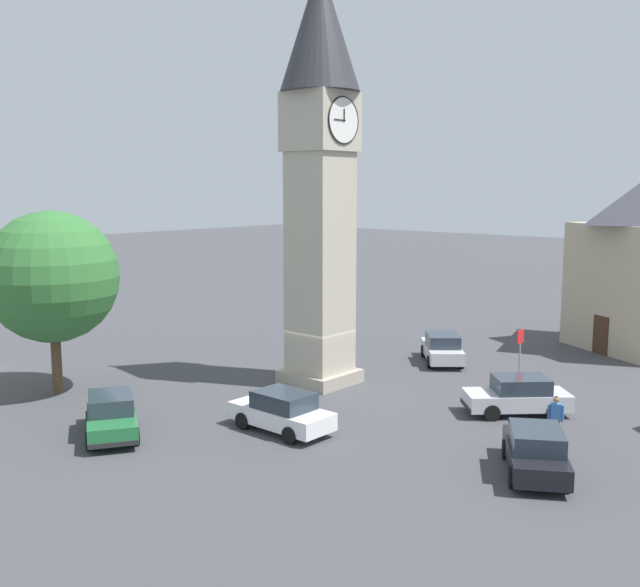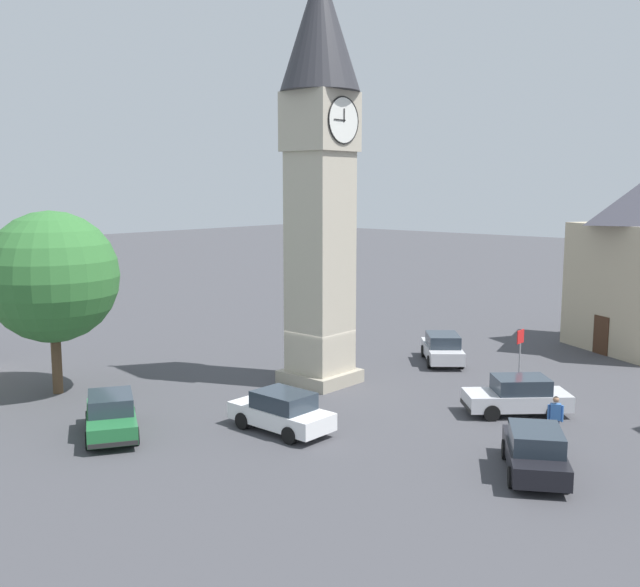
{
  "view_description": "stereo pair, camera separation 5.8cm",
  "coord_description": "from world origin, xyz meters",
  "px_view_note": "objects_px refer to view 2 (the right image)",
  "views": [
    {
      "loc": [
        25.0,
        21.83,
        9.09
      ],
      "look_at": [
        0.0,
        0.0,
        4.2
      ],
      "focal_mm": 41.14,
      "sensor_mm": 36.0,
      "label": 1
    },
    {
      "loc": [
        24.96,
        21.87,
        9.09
      ],
      "look_at": [
        0.0,
        0.0,
        4.2
      ],
      "focal_mm": 41.14,
      "sensor_mm": 36.0,
      "label": 2
    }
  ],
  "objects_px": {
    "car_blue_kerb": "(111,415)",
    "tree": "(52,277)",
    "clock_tower": "(320,142)",
    "car_black_far": "(281,411)",
    "car_white_side": "(535,451)",
    "road_sign": "(520,350)",
    "pedestrian": "(555,415)",
    "car_red_corner": "(518,396)",
    "car_silver_kerb": "(442,348)"
  },
  "relations": [
    {
      "from": "car_black_far",
      "to": "pedestrian",
      "type": "xyz_separation_m",
      "value": [
        -5.58,
        8.18,
        0.25
      ]
    },
    {
      "from": "car_red_corner",
      "to": "road_sign",
      "type": "distance_m",
      "value": 3.57
    },
    {
      "from": "car_silver_kerb",
      "to": "pedestrian",
      "type": "relative_size",
      "value": 2.51
    },
    {
      "from": "car_blue_kerb",
      "to": "tree",
      "type": "height_order",
      "value": "tree"
    },
    {
      "from": "car_white_side",
      "to": "pedestrian",
      "type": "xyz_separation_m",
      "value": [
        -3.24,
        -0.76,
        0.25
      ]
    },
    {
      "from": "clock_tower",
      "to": "tree",
      "type": "bearing_deg",
      "value": -40.25
    },
    {
      "from": "tree",
      "to": "road_sign",
      "type": "xyz_separation_m",
      "value": [
        -13.63,
        15.24,
        -3.28
      ]
    },
    {
      "from": "pedestrian",
      "to": "car_silver_kerb",
      "type": "bearing_deg",
      "value": -129.02
    },
    {
      "from": "car_black_far",
      "to": "tree",
      "type": "height_order",
      "value": "tree"
    },
    {
      "from": "car_black_far",
      "to": "pedestrian",
      "type": "height_order",
      "value": "pedestrian"
    },
    {
      "from": "car_blue_kerb",
      "to": "car_red_corner",
      "type": "relative_size",
      "value": 1.06
    },
    {
      "from": "car_blue_kerb",
      "to": "car_silver_kerb",
      "type": "xyz_separation_m",
      "value": [
        -17.65,
        3.14,
        0.0
      ]
    },
    {
      "from": "tree",
      "to": "road_sign",
      "type": "distance_m",
      "value": 20.71
    },
    {
      "from": "road_sign",
      "to": "car_black_far",
      "type": "bearing_deg",
      "value": -21.5
    },
    {
      "from": "car_white_side",
      "to": "tree",
      "type": "xyz_separation_m",
      "value": [
        5.2,
        -19.93,
        4.42
      ]
    },
    {
      "from": "clock_tower",
      "to": "car_black_far",
      "type": "height_order",
      "value": "clock_tower"
    },
    {
      "from": "car_silver_kerb",
      "to": "car_black_far",
      "type": "distance_m",
      "value": 13.25
    },
    {
      "from": "car_silver_kerb",
      "to": "car_white_side",
      "type": "height_order",
      "value": "same"
    },
    {
      "from": "road_sign",
      "to": "tree",
      "type": "bearing_deg",
      "value": -48.19
    },
    {
      "from": "car_red_corner",
      "to": "tree",
      "type": "relative_size",
      "value": 0.51
    },
    {
      "from": "car_white_side",
      "to": "tree",
      "type": "relative_size",
      "value": 0.55
    },
    {
      "from": "car_silver_kerb",
      "to": "pedestrian",
      "type": "bearing_deg",
      "value": 50.98
    },
    {
      "from": "tree",
      "to": "pedestrian",
      "type": "bearing_deg",
      "value": 113.76
    },
    {
      "from": "clock_tower",
      "to": "pedestrian",
      "type": "bearing_deg",
      "value": 87.49
    },
    {
      "from": "pedestrian",
      "to": "road_sign",
      "type": "distance_m",
      "value": 6.57
    },
    {
      "from": "car_blue_kerb",
      "to": "car_white_side",
      "type": "height_order",
      "value": "same"
    },
    {
      "from": "car_blue_kerb",
      "to": "road_sign",
      "type": "xyz_separation_m",
      "value": [
        -15.23,
        8.61,
        1.14
      ]
    },
    {
      "from": "car_black_far",
      "to": "road_sign",
      "type": "bearing_deg",
      "value": 158.5
    },
    {
      "from": "car_white_side",
      "to": "road_sign",
      "type": "height_order",
      "value": "road_sign"
    },
    {
      "from": "car_blue_kerb",
      "to": "car_white_side",
      "type": "xyz_separation_m",
      "value": [
        -6.79,
        13.3,
        0.0
      ]
    },
    {
      "from": "clock_tower",
      "to": "car_silver_kerb",
      "type": "height_order",
      "value": "clock_tower"
    },
    {
      "from": "car_white_side",
      "to": "road_sign",
      "type": "xyz_separation_m",
      "value": [
        -8.43,
        -4.69,
        1.14
      ]
    },
    {
      "from": "tree",
      "to": "clock_tower",
      "type": "bearing_deg",
      "value": 139.75
    },
    {
      "from": "car_silver_kerb",
      "to": "car_white_side",
      "type": "distance_m",
      "value": 14.87
    },
    {
      "from": "car_silver_kerb",
      "to": "road_sign",
      "type": "bearing_deg",
      "value": 66.06
    },
    {
      "from": "clock_tower",
      "to": "car_blue_kerb",
      "type": "relative_size",
      "value": 4.3
    },
    {
      "from": "car_red_corner",
      "to": "car_white_side",
      "type": "height_order",
      "value": "same"
    },
    {
      "from": "car_blue_kerb",
      "to": "car_black_far",
      "type": "relative_size",
      "value": 1.06
    },
    {
      "from": "car_blue_kerb",
      "to": "tree",
      "type": "bearing_deg",
      "value": -103.51
    },
    {
      "from": "clock_tower",
      "to": "car_black_far",
      "type": "xyz_separation_m",
      "value": [
        6.09,
        3.42,
        -10.27
      ]
    },
    {
      "from": "tree",
      "to": "car_white_side",
      "type": "bearing_deg",
      "value": 104.62
    },
    {
      "from": "pedestrian",
      "to": "tree",
      "type": "height_order",
      "value": "tree"
    },
    {
      "from": "car_silver_kerb",
      "to": "car_white_side",
      "type": "relative_size",
      "value": 0.96
    },
    {
      "from": "car_black_far",
      "to": "tree",
      "type": "relative_size",
      "value": 0.51
    },
    {
      "from": "clock_tower",
      "to": "car_blue_kerb",
      "type": "height_order",
      "value": "clock_tower"
    },
    {
      "from": "pedestrian",
      "to": "car_white_side",
      "type": "bearing_deg",
      "value": 13.13
    },
    {
      "from": "car_red_corner",
      "to": "road_sign",
      "type": "xyz_separation_m",
      "value": [
        -3.06,
        -1.44,
        1.14
      ]
    },
    {
      "from": "clock_tower",
      "to": "car_white_side",
      "type": "bearing_deg",
      "value": 73.11
    },
    {
      "from": "car_blue_kerb",
      "to": "car_white_side",
      "type": "distance_m",
      "value": 14.93
    },
    {
      "from": "road_sign",
      "to": "car_red_corner",
      "type": "bearing_deg",
      "value": 25.26
    }
  ]
}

